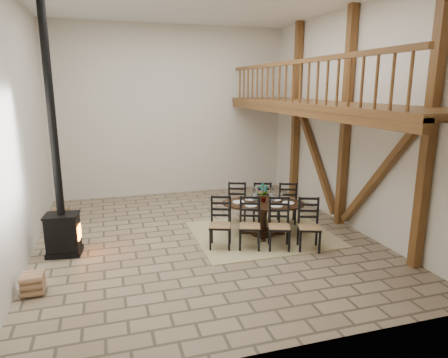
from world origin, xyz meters
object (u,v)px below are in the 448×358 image
object	(u,v)px
dining_table	(263,219)
wood_stove	(60,200)
log_stack	(33,284)
log_basket	(61,217)

from	to	relation	value
dining_table	wood_stove	bearing A→B (deg)	-162.68
wood_stove	log_stack	bearing A→B (deg)	-96.11
dining_table	wood_stove	world-z (taller)	wood_stove
wood_stove	log_basket	size ratio (longest dim) A/B	9.94
dining_table	wood_stove	distance (m)	4.21
wood_stove	log_stack	distance (m)	1.82
dining_table	log_basket	bearing A→B (deg)	174.45
dining_table	log_basket	distance (m)	4.86
wood_stove	log_stack	size ratio (longest dim) A/B	14.31
dining_table	log_stack	size ratio (longest dim) A/B	7.32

